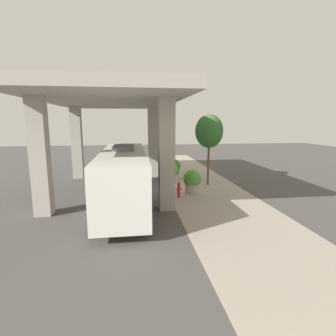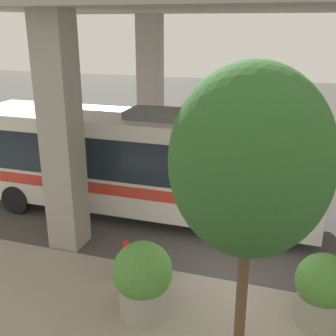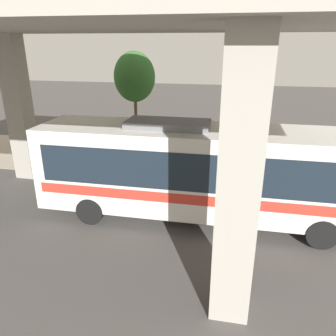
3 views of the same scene
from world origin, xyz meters
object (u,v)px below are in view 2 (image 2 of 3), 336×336
(fire_hydrant, at_px, (127,259))
(planter_front, at_px, (322,289))
(bus, at_px, (140,159))
(street_tree_near, at_px, (251,163))
(planter_middle, at_px, (143,279))

(fire_hydrant, distance_m, planter_front, 4.67)
(bus, distance_m, fire_hydrant, 4.12)
(bus, distance_m, street_tree_near, 8.40)
(planter_middle, relative_size, street_tree_near, 0.30)
(street_tree_near, bearing_deg, bus, 32.83)
(bus, relative_size, planter_middle, 6.62)
(bus, bearing_deg, planter_middle, -157.82)
(bus, bearing_deg, planter_front, -124.58)
(bus, relative_size, fire_hydrant, 10.78)
(fire_hydrant, bearing_deg, street_tree_near, -132.92)
(bus, xyz_separation_m, planter_middle, (-4.86, -1.98, -1.08))
(planter_front, xyz_separation_m, street_tree_near, (-2.79, 1.38, 3.60))
(bus, xyz_separation_m, fire_hydrant, (-3.71, -1.08, -1.43))
(fire_hydrant, bearing_deg, bus, 16.30)
(bus, distance_m, planter_middle, 5.36)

